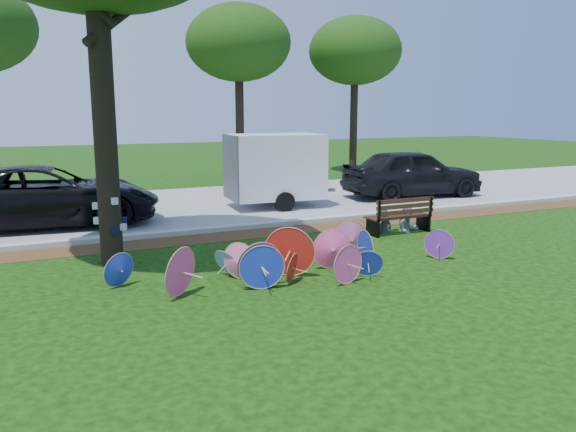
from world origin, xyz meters
The scene contains 12 objects.
ground centered at (0.00, 0.00, 0.00)m, with size 90.00×90.00×0.00m, color black.
mulch_strip centered at (0.00, 4.50, 0.01)m, with size 90.00×1.00×0.01m, color #472D16.
curb centered at (0.00, 5.20, 0.06)m, with size 90.00×0.30×0.12m, color #B7B5AD.
street centered at (0.00, 9.35, 0.01)m, with size 90.00×8.00×0.01m, color gray.
parasol_pile centered at (-0.03, 0.79, 0.39)m, with size 6.85×1.81×0.96m.
black_van centered at (-3.89, 7.69, 0.80)m, with size 2.66×5.77×1.60m, color black.
dark_pickup centered at (8.04, 7.91, 0.85)m, with size 2.00×4.97×1.69m, color black.
cargo_trailer centered at (2.77, 7.94, 1.29)m, with size 2.84×1.80×2.59m, color white.
park_bench centered at (4.04, 3.15, 0.45)m, with size 1.72×0.65×0.90m, color black, non-canonical shape.
person_left centered at (3.69, 3.20, 0.60)m, with size 0.44×0.29×1.21m, color #313643.
person_right centered at (4.39, 3.20, 0.63)m, with size 0.62×0.48×1.27m, color #B4B3BC.
bg_trees centered at (2.83, 14.71, 5.77)m, with size 20.34×6.06×7.40m.
Camera 1 is at (-4.17, -8.20, 3.01)m, focal length 35.00 mm.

